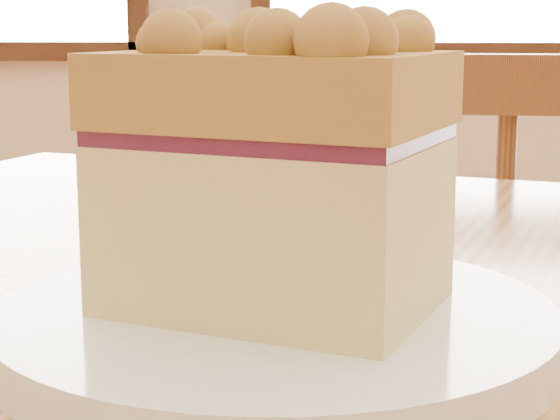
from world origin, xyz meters
TOP-DOWN VIEW (x-y plane):
  - cafe_chair_main at (-0.10, 0.94)m, footprint 0.41×0.41m
  - plate at (-0.21, 0.25)m, footprint 0.23×0.23m
  - cake_slice at (-0.21, 0.25)m, footprint 0.15×0.13m

SIDE VIEW (x-z plane):
  - cafe_chair_main at x=-0.10m, z-range 0.00..0.87m
  - plate at x=-0.21m, z-range 0.75..0.77m
  - cake_slice at x=-0.21m, z-range 0.77..0.88m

